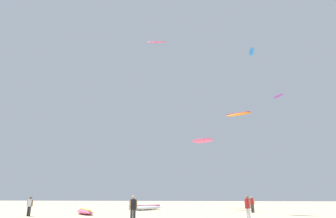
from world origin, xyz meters
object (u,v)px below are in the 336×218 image
at_px(person_midground, 30,205).
at_px(person_left, 248,206).
at_px(person_right, 252,203).
at_px(kite_aloft_3, 278,96).
at_px(kite_aloft_4, 156,42).
at_px(kite_aloft_1, 203,141).
at_px(kite_grounded_far, 145,208).
at_px(kite_aloft_0, 238,114).
at_px(person_foreground, 133,207).
at_px(kite_grounded_mid, 85,212).
at_px(kite_aloft_2, 252,52).

height_order(person_midground, person_left, person_left).
relative_size(person_right, kite_aloft_3, 0.61).
bearing_deg(kite_aloft_4, person_left, -63.98).
relative_size(kite_aloft_1, kite_aloft_4, 1.10).
bearing_deg(person_midground, kite_grounded_far, 143.50).
bearing_deg(person_left, kite_aloft_0, 53.47).
distance_m(person_right, kite_grounded_far, 12.24).
height_order(person_foreground, kite_grounded_far, person_foreground).
relative_size(person_left, kite_aloft_0, 0.62).
bearing_deg(kite_grounded_far, person_right, -16.42).
distance_m(person_midground, kite_aloft_3, 41.91).
bearing_deg(person_right, kite_aloft_0, 179.18).
bearing_deg(person_midground, kite_aloft_3, 133.34).
relative_size(kite_grounded_far, kite_aloft_4, 1.40).
xyz_separation_m(person_left, kite_grounded_far, (-9.60, 12.68, -0.76)).
bearing_deg(kite_aloft_0, kite_grounded_mid, -170.15).
height_order(kite_grounded_far, kite_aloft_1, kite_aloft_1).
xyz_separation_m(kite_grounded_mid, kite_grounded_far, (4.55, 7.09, 0.04)).
bearing_deg(kite_aloft_4, kite_aloft_3, 19.46).
relative_size(kite_aloft_0, kite_aloft_4, 0.90).
relative_size(kite_aloft_2, kite_aloft_4, 0.68).
bearing_deg(kite_aloft_0, kite_aloft_2, 51.86).
height_order(person_right, kite_aloft_3, kite_aloft_3).
relative_size(kite_grounded_mid, kite_grounded_far, 0.91).
xyz_separation_m(person_foreground, person_right, (9.98, 11.68, -0.09)).
bearing_deg(kite_aloft_1, kite_grounded_mid, -128.84).
height_order(kite_grounded_far, kite_aloft_4, kite_aloft_4).
distance_m(person_right, kite_aloft_2, 19.16).
relative_size(person_foreground, kite_aloft_2, 0.82).
bearing_deg(kite_aloft_2, person_right, -126.36).
distance_m(person_midground, kite_aloft_1, 25.05).
bearing_deg(kite_grounded_mid, kite_aloft_1, 51.16).
xyz_separation_m(person_midground, kite_aloft_2, (22.40, 9.17, 18.82)).
relative_size(person_midground, person_left, 0.92).
distance_m(kite_grounded_mid, kite_aloft_2, 27.61).
distance_m(person_midground, kite_grounded_mid, 4.86).
height_order(person_foreground, kite_aloft_3, kite_aloft_3).
bearing_deg(person_right, kite_aloft_4, 91.16).
height_order(kite_aloft_3, kite_aloft_4, kite_aloft_4).
bearing_deg(kite_grounded_mid, person_midground, -146.49).
distance_m(person_left, kite_aloft_1, 22.14).
bearing_deg(kite_aloft_1, kite_aloft_0, -73.74).
relative_size(kite_aloft_1, kite_aloft_2, 1.61).
relative_size(person_left, kite_aloft_1, 0.51).
bearing_deg(kite_aloft_2, kite_aloft_0, -128.14).
bearing_deg(kite_aloft_1, kite_aloft_4, -171.26).
xyz_separation_m(person_right, kite_grounded_mid, (-16.28, -3.63, -0.71)).
height_order(kite_grounded_mid, kite_aloft_1, kite_aloft_1).
distance_m(person_foreground, person_midground, 11.63).
xyz_separation_m(person_left, kite_aloft_2, (4.25, 12.10, 18.73)).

